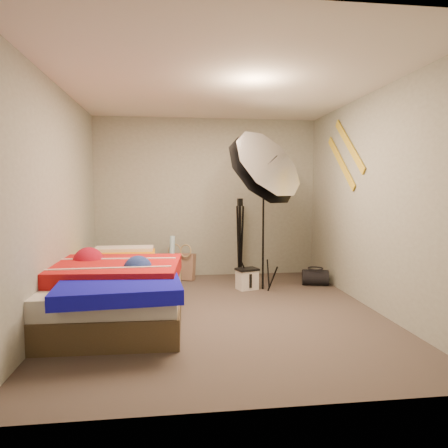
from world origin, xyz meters
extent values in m
plane|color=#4A3F38|center=(0.00, 0.00, 0.00)|extent=(4.00, 4.00, 0.00)
plane|color=silver|center=(0.00, 0.00, 2.50)|extent=(4.00, 4.00, 0.00)
plane|color=#9FA494|center=(0.00, 2.00, 1.25)|extent=(3.50, 0.00, 3.50)
plane|color=#9FA494|center=(0.00, -2.00, 1.25)|extent=(3.50, 0.00, 3.50)
plane|color=#9FA494|center=(-1.75, 0.00, 1.25)|extent=(0.00, 4.00, 4.00)
plane|color=#9FA494|center=(1.75, 0.00, 1.25)|extent=(0.00, 4.00, 4.00)
cube|color=#9F765F|center=(-0.41, 1.72, 0.20)|extent=(0.44, 0.33, 0.42)
cylinder|color=#61B7DE|center=(-0.57, 1.62, 0.34)|extent=(0.12, 0.21, 0.69)
cube|color=white|center=(0.47, 1.00, 0.14)|extent=(0.32, 0.27, 0.27)
cylinder|color=black|center=(1.50, 1.11, 0.11)|extent=(0.41, 0.31, 0.23)
cube|color=gold|center=(1.73, 0.60, 1.95)|extent=(0.02, 0.91, 0.78)
cube|color=gold|center=(1.73, 0.85, 1.75)|extent=(0.02, 0.91, 0.78)
cube|color=#4C3D28|center=(-1.21, 0.04, 0.14)|extent=(1.55, 2.17, 0.28)
cube|color=beige|center=(-1.21, 0.04, 0.37)|extent=(1.50, 2.13, 0.19)
cube|color=orange|center=(-1.35, 0.52, 0.51)|extent=(1.22, 1.08, 0.15)
cube|color=red|center=(-1.16, -0.13, 0.53)|extent=(1.43, 1.23, 0.17)
cube|color=#1211CB|center=(-1.01, -0.77, 0.50)|extent=(1.13, 0.94, 0.13)
cube|color=#EDA8C0|center=(-1.18, 0.94, 0.56)|extent=(0.75, 0.35, 0.15)
cylinder|color=black|center=(0.69, 0.98, 0.87)|extent=(0.04, 0.04, 1.74)
cube|color=black|center=(0.69, 0.98, 1.68)|extent=(0.09, 0.09, 0.11)
cone|color=white|center=(0.61, 0.76, 1.63)|extent=(1.12, 1.28, 1.28)
cylinder|color=black|center=(0.49, 1.74, 0.56)|extent=(0.05, 0.05, 1.13)
cube|color=black|center=(0.49, 1.74, 1.19)|extent=(0.08, 0.08, 0.12)
camera|label=1|loc=(-0.52, -4.37, 1.39)|focal=32.00mm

